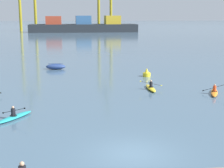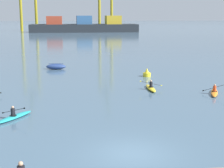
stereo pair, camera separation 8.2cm
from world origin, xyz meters
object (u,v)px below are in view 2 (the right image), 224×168
object	(u,v)px
container_barge	(84,26)
capsized_dinghy	(56,67)
kayak_teal	(14,116)
kayak_yellow	(151,88)
kayak_orange	(214,92)
channel_buoy	(147,73)

from	to	relation	value
container_barge	capsized_dinghy	distance (m)	100.03
container_barge	kayak_teal	bearing A→B (deg)	-95.19
capsized_dinghy	kayak_yellow	xyz separation A→B (m)	(9.52, -13.87, -0.18)
kayak_orange	container_barge	bearing A→B (deg)	92.98
capsized_dinghy	channel_buoy	distance (m)	12.80
container_barge	kayak_teal	xyz separation A→B (m)	(-11.04, -121.50, -2.26)
channel_buoy	container_barge	bearing A→B (deg)	91.05
container_barge	capsized_dinghy	world-z (taller)	container_barge
container_barge	channel_buoy	xyz separation A→B (m)	(1.95, -106.52, -2.07)
kayak_teal	kayak_orange	world-z (taller)	kayak_orange
kayak_orange	channel_buoy	bearing A→B (deg)	113.17
container_barge	kayak_orange	xyz separation A→B (m)	(6.04, -116.08, -2.26)
kayak_teal	channel_buoy	bearing A→B (deg)	49.05
channel_buoy	kayak_orange	distance (m)	10.40
capsized_dinghy	kayak_yellow	distance (m)	16.83
container_barge	kayak_orange	bearing A→B (deg)	-87.02
kayak_yellow	channel_buoy	bearing A→B (deg)	79.81
kayak_orange	kayak_teal	bearing A→B (deg)	-162.41
channel_buoy	kayak_orange	world-z (taller)	kayak_orange
channel_buoy	kayak_teal	xyz separation A→B (m)	(-13.00, -14.98, -0.19)
capsized_dinghy	kayak_teal	distance (m)	21.99
capsized_dinghy	kayak_orange	xyz separation A→B (m)	(14.87, -16.46, -0.18)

